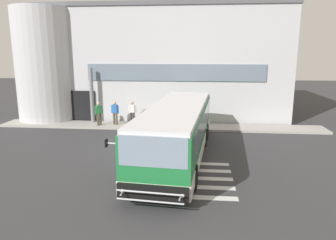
{
  "coord_description": "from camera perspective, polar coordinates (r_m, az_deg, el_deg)",
  "views": [
    {
      "loc": [
        2.63,
        -16.72,
        5.23
      ],
      "look_at": [
        1.01,
        0.41,
        1.5
      ],
      "focal_mm": 33.48,
      "sensor_mm": 36.0,
      "label": 1
    }
  ],
  "objects": [
    {
      "name": "bay_paint_stripes",
      "position": [
        13.58,
        2.35,
        -10.42
      ],
      "size": [
        4.4,
        3.96,
        0.01
      ],
      "color": "silver",
      "rests_on": "ground"
    },
    {
      "name": "entry_support_column",
      "position": [
        23.62,
        -13.72,
        4.39
      ],
      "size": [
        0.28,
        0.28,
        4.0
      ],
      "primitive_type": "cylinder",
      "color": "slate",
      "rests_on": "boarding_curb"
    },
    {
      "name": "passenger_by_doorway",
      "position": [
        22.65,
        -9.62,
        1.5
      ],
      "size": [
        0.58,
        0.3,
        1.68
      ],
      "color": "#4C4233",
      "rests_on": "boarding_curb"
    },
    {
      "name": "ground_plane",
      "position": [
        17.72,
        -3.41,
        -4.99
      ],
      "size": [
        80.0,
        90.0,
        0.02
      ],
      "primitive_type": "cube",
      "color": "#353538",
      "rests_on": "ground"
    },
    {
      "name": "passenger_at_curb_edge",
      "position": [
        22.62,
        -6.53,
        1.58
      ],
      "size": [
        0.59,
        0.23,
        1.68
      ],
      "color": "#2D2D33",
      "rests_on": "boarding_curb"
    },
    {
      "name": "terminal_building",
      "position": [
        28.5,
        -1.31,
        10.5
      ],
      "size": [
        20.68,
        13.8,
        8.75
      ],
      "color": "#B7B7BC",
      "rests_on": "ground"
    },
    {
      "name": "safety_bollard_yellow",
      "position": [
        20.97,
        -0.13,
        -0.95
      ],
      "size": [
        0.18,
        0.18,
        0.9
      ],
      "primitive_type": "cylinder",
      "color": "yellow",
      "rests_on": "ground"
    },
    {
      "name": "bus_main_foreground",
      "position": [
        15.63,
        1.76,
        -2.21
      ],
      "size": [
        3.96,
        11.56,
        2.7
      ],
      "color": "#1E7238",
      "rests_on": "ground"
    },
    {
      "name": "boarding_curb",
      "position": [
        22.28,
        -1.54,
        -1.15
      ],
      "size": [
        22.88,
        2.0,
        0.15
      ],
      "primitive_type": "cube",
      "color": "#9E9B93",
      "rests_on": "ground"
    },
    {
      "name": "passenger_near_column",
      "position": [
        22.6,
        -12.48,
        1.36
      ],
      "size": [
        0.44,
        0.44,
        1.68
      ],
      "color": "#4C4233",
      "rests_on": "boarding_curb"
    }
  ]
}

